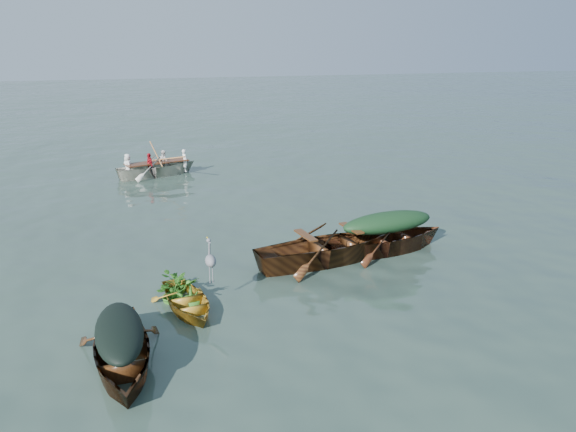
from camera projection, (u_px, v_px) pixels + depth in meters
name	position (u px, v px, depth m)	size (l,w,h in m)	color
ground	(347.00, 290.00, 12.10)	(140.00, 140.00, 0.00)	#34493F
yellow_dinghy	(187.00, 309.00, 11.23)	(1.13, 2.62, 0.67)	#B59323
dark_covered_boat	(123.00, 366.00, 9.27)	(1.40, 3.77, 0.95)	#4C2D11
green_tarp_boat	(386.00, 252.00, 14.25)	(1.43, 4.59, 1.09)	#502F12
open_wooden_boat	(328.00, 262.00, 13.60)	(1.60, 5.13, 1.25)	#593216
rowed_boat	(158.00, 176.00, 22.12)	(1.33, 4.43, 1.06)	silver
dark_tarp_cover	(119.00, 330.00, 9.07)	(0.77, 2.07, 0.40)	black
green_tarp_cover	(388.00, 222.00, 14.01)	(0.79, 2.52, 0.52)	#15351A
thwart_benches	(329.00, 237.00, 13.40)	(0.96, 2.56, 0.04)	#472610
heron	(211.00, 267.00, 11.27)	(0.28, 0.40, 0.92)	gray
dinghy_weeds	(179.00, 270.00, 11.51)	(0.70, 0.90, 0.60)	#2D741E
rowers	(156.00, 153.00, 21.84)	(1.19, 3.10, 0.76)	white
oars	(157.00, 162.00, 21.95)	(2.60, 0.60, 0.06)	#A97040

